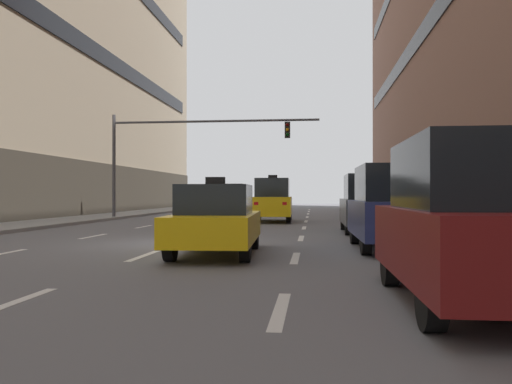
# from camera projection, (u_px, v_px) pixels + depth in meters

# --- Properties ---
(ground_plane) EXTENTS (120.00, 120.00, 0.00)m
(ground_plane) POSITION_uv_depth(u_px,v_px,m) (179.00, 243.00, 14.41)
(ground_plane) COLOR slate
(sidewalk_right) EXTENTS (3.06, 80.00, 0.14)m
(sidewalk_right) POSITION_uv_depth(u_px,v_px,m) (487.00, 244.00, 13.50)
(sidewalk_right) COLOR gray
(sidewalk_right) RESTS_ON ground
(lane_stripe_l1_s3) EXTENTS (0.16, 2.00, 0.01)m
(lane_stripe_l1_s3) POSITION_uv_depth(u_px,v_px,m) (1.00, 254.00, 11.81)
(lane_stripe_l1_s3) COLOR silver
(lane_stripe_l1_s3) RESTS_ON ground
(lane_stripe_l1_s4) EXTENTS (0.16, 2.00, 0.01)m
(lane_stripe_l1_s4) POSITION_uv_depth(u_px,v_px,m) (94.00, 236.00, 16.78)
(lane_stripe_l1_s4) COLOR silver
(lane_stripe_l1_s4) RESTS_ON ground
(lane_stripe_l1_s5) EXTENTS (0.16, 2.00, 0.01)m
(lane_stripe_l1_s5) POSITION_uv_depth(u_px,v_px,m) (144.00, 227.00, 21.74)
(lane_stripe_l1_s5) COLOR silver
(lane_stripe_l1_s5) RESTS_ON ground
(lane_stripe_l1_s6) EXTENTS (0.16, 2.00, 0.01)m
(lane_stripe_l1_s6) POSITION_uv_depth(u_px,v_px,m) (175.00, 221.00, 26.71)
(lane_stripe_l1_s6) COLOR silver
(lane_stripe_l1_s6) RESTS_ON ground
(lane_stripe_l1_s7) EXTENTS (0.16, 2.00, 0.01)m
(lane_stripe_l1_s7) POSITION_uv_depth(u_px,v_px,m) (197.00, 216.00, 31.68)
(lane_stripe_l1_s7) COLOR silver
(lane_stripe_l1_s7) RESTS_ON ground
(lane_stripe_l1_s8) EXTENTS (0.16, 2.00, 0.01)m
(lane_stripe_l1_s8) POSITION_uv_depth(u_px,v_px,m) (213.00, 213.00, 36.65)
(lane_stripe_l1_s8) COLOR silver
(lane_stripe_l1_s8) RESTS_ON ground
(lane_stripe_l1_s9) EXTENTS (0.16, 2.00, 0.01)m
(lane_stripe_l1_s9) POSITION_uv_depth(u_px,v_px,m) (225.00, 211.00, 41.62)
(lane_stripe_l1_s9) COLOR silver
(lane_stripe_l1_s9) RESTS_ON ground
(lane_stripe_l1_s10) EXTENTS (0.16, 2.00, 0.01)m
(lane_stripe_l1_s10) POSITION_uv_depth(u_px,v_px,m) (234.00, 209.00, 46.59)
(lane_stripe_l1_s10) COLOR silver
(lane_stripe_l1_s10) RESTS_ON ground
(lane_stripe_l2_s2) EXTENTS (0.16, 2.00, 0.01)m
(lane_stripe_l2_s2) POSITION_uv_depth(u_px,v_px,m) (12.00, 303.00, 6.46)
(lane_stripe_l2_s2) COLOR silver
(lane_stripe_l2_s2) RESTS_ON ground
(lane_stripe_l2_s3) EXTENTS (0.16, 2.00, 0.01)m
(lane_stripe_l2_s3) POSITION_uv_depth(u_px,v_px,m) (143.00, 256.00, 11.43)
(lane_stripe_l2_s3) COLOR silver
(lane_stripe_l2_s3) RESTS_ON ground
(lane_stripe_l2_s4) EXTENTS (0.16, 2.00, 0.01)m
(lane_stripe_l2_s4) POSITION_uv_depth(u_px,v_px,m) (195.00, 237.00, 16.40)
(lane_stripe_l2_s4) COLOR silver
(lane_stripe_l2_s4) RESTS_ON ground
(lane_stripe_l2_s5) EXTENTS (0.16, 2.00, 0.01)m
(lane_stripe_l2_s5) POSITION_uv_depth(u_px,v_px,m) (223.00, 227.00, 21.37)
(lane_stripe_l2_s5) COLOR silver
(lane_stripe_l2_s5) RESTS_ON ground
(lane_stripe_l2_s6) EXTENTS (0.16, 2.00, 0.01)m
(lane_stripe_l2_s6) POSITION_uv_depth(u_px,v_px,m) (240.00, 221.00, 26.34)
(lane_stripe_l2_s6) COLOR silver
(lane_stripe_l2_s6) RESTS_ON ground
(lane_stripe_l2_s7) EXTENTS (0.16, 2.00, 0.01)m
(lane_stripe_l2_s7) POSITION_uv_depth(u_px,v_px,m) (252.00, 217.00, 31.31)
(lane_stripe_l2_s7) COLOR silver
(lane_stripe_l2_s7) RESTS_ON ground
(lane_stripe_l2_s8) EXTENTS (0.16, 2.00, 0.01)m
(lane_stripe_l2_s8) POSITION_uv_depth(u_px,v_px,m) (260.00, 214.00, 36.28)
(lane_stripe_l2_s8) COLOR silver
(lane_stripe_l2_s8) RESTS_ON ground
(lane_stripe_l2_s9) EXTENTS (0.16, 2.00, 0.01)m
(lane_stripe_l2_s9) POSITION_uv_depth(u_px,v_px,m) (267.00, 211.00, 41.25)
(lane_stripe_l2_s9) COLOR silver
(lane_stripe_l2_s9) RESTS_ON ground
(lane_stripe_l2_s10) EXTENTS (0.16, 2.00, 0.01)m
(lane_stripe_l2_s10) POSITION_uv_depth(u_px,v_px,m) (272.00, 209.00, 46.22)
(lane_stripe_l2_s10) COLOR silver
(lane_stripe_l2_s10) RESTS_ON ground
(lane_stripe_l3_s2) EXTENTS (0.16, 2.00, 0.01)m
(lane_stripe_l3_s2) POSITION_uv_depth(u_px,v_px,m) (280.00, 310.00, 6.09)
(lane_stripe_l3_s2) COLOR silver
(lane_stripe_l3_s2) RESTS_ON ground
(lane_stripe_l3_s3) EXTENTS (0.16, 2.00, 0.01)m
(lane_stripe_l3_s3) POSITION_uv_depth(u_px,v_px,m) (295.00, 258.00, 11.06)
(lane_stripe_l3_s3) COLOR silver
(lane_stripe_l3_s3) RESTS_ON ground
(lane_stripe_l3_s4) EXTENTS (0.16, 2.00, 0.01)m
(lane_stripe_l3_s4) POSITION_uv_depth(u_px,v_px,m) (301.00, 238.00, 16.03)
(lane_stripe_l3_s4) COLOR silver
(lane_stripe_l3_s4) RESTS_ON ground
(lane_stripe_l3_s5) EXTENTS (0.16, 2.00, 0.01)m
(lane_stripe_l3_s5) POSITION_uv_depth(u_px,v_px,m) (304.00, 228.00, 21.00)
(lane_stripe_l3_s5) COLOR silver
(lane_stripe_l3_s5) RESTS_ON ground
(lane_stripe_l3_s6) EXTENTS (0.16, 2.00, 0.01)m
(lane_stripe_l3_s6) POSITION_uv_depth(u_px,v_px,m) (306.00, 221.00, 25.97)
(lane_stripe_l3_s6) COLOR silver
(lane_stripe_l3_s6) RESTS_ON ground
(lane_stripe_l3_s7) EXTENTS (0.16, 2.00, 0.01)m
(lane_stripe_l3_s7) POSITION_uv_depth(u_px,v_px,m) (307.00, 217.00, 30.93)
(lane_stripe_l3_s7) COLOR silver
(lane_stripe_l3_s7) RESTS_ON ground
(lane_stripe_l3_s8) EXTENTS (0.16, 2.00, 0.01)m
(lane_stripe_l3_s8) POSITION_uv_depth(u_px,v_px,m) (308.00, 214.00, 35.90)
(lane_stripe_l3_s8) COLOR silver
(lane_stripe_l3_s8) RESTS_ON ground
(lane_stripe_l3_s9) EXTENTS (0.16, 2.00, 0.01)m
(lane_stripe_l3_s9) POSITION_uv_depth(u_px,v_px,m) (309.00, 211.00, 40.87)
(lane_stripe_l3_s9) COLOR silver
(lane_stripe_l3_s9) RESTS_ON ground
(lane_stripe_l3_s10) EXTENTS (0.16, 2.00, 0.01)m
(lane_stripe_l3_s10) POSITION_uv_depth(u_px,v_px,m) (309.00, 210.00, 45.84)
(lane_stripe_l3_s10) COLOR silver
(lane_stripe_l3_s10) RESTS_ON ground
(taxi_driving_0) EXTENTS (1.78, 4.23, 1.76)m
(taxi_driving_0) POSITION_uv_depth(u_px,v_px,m) (212.00, 201.00, 44.67)
(taxi_driving_0) COLOR black
(taxi_driving_0) RESTS_ON ground
(car_driving_1) EXTENTS (1.87, 4.29, 2.06)m
(car_driving_1) POSITION_uv_depth(u_px,v_px,m) (234.00, 199.00, 34.81)
(car_driving_1) COLOR black
(car_driving_1) RESTS_ON ground
(taxi_driving_2) EXTENTS (1.98, 4.48, 2.33)m
(taxi_driving_2) POSITION_uv_depth(u_px,v_px,m) (273.00, 200.00, 25.72)
(taxi_driving_2) COLOR black
(taxi_driving_2) RESTS_ON ground
(taxi_driving_3) EXTENTS (1.96, 4.29, 1.75)m
(taxi_driving_3) POSITION_uv_depth(u_px,v_px,m) (216.00, 220.00, 11.66)
(taxi_driving_3) COLOR black
(taxi_driving_3) RESTS_ON ground
(car_parked_0) EXTENTS (1.82, 4.26, 2.05)m
(car_parked_0) POSITION_uv_depth(u_px,v_px,m) (471.00, 222.00, 6.35)
(car_parked_0) COLOR black
(car_parked_0) RESTS_ON ground
(car_parked_1) EXTENTS (1.87, 4.33, 2.08)m
(car_parked_1) POSITION_uv_depth(u_px,v_px,m) (391.00, 208.00, 12.83)
(car_parked_1) COLOR black
(car_parked_1) RESTS_ON ground
(car_parked_2) EXTENTS (1.80, 4.28, 2.07)m
(car_parked_2) POSITION_uv_depth(u_px,v_px,m) (368.00, 204.00, 18.43)
(car_parked_2) COLOR black
(car_parked_2) RESTS_ON ground
(traffic_signal_0) EXTENTS (11.26, 0.35, 5.57)m
(traffic_signal_0) POSITION_uv_depth(u_px,v_px,m) (182.00, 142.00, 27.84)
(traffic_signal_0) COLOR #4C4C51
(traffic_signal_0) RESTS_ON sidewalk_left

